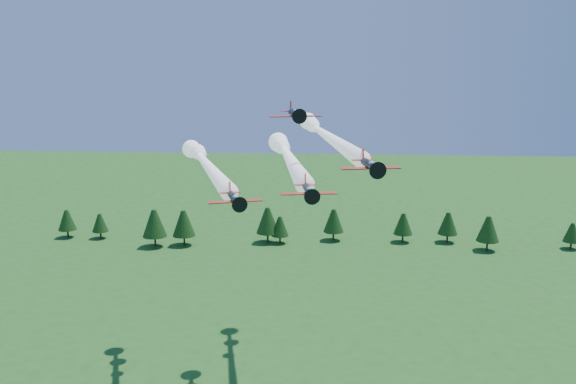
# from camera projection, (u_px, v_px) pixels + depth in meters

# --- Properties ---
(plane_lead) EXTENTS (12.62, 50.52, 3.70)m
(plane_lead) POSITION_uv_depth(u_px,v_px,m) (288.00, 155.00, 106.30)
(plane_lead) COLOR black
(plane_lead) RESTS_ON ground
(plane_left) EXTENTS (21.27, 52.23, 3.70)m
(plane_left) POSITION_uv_depth(u_px,v_px,m) (205.00, 162.00, 114.71)
(plane_left) COLOR black
(plane_left) RESTS_ON ground
(plane_right) EXTENTS (16.82, 61.60, 3.70)m
(plane_right) POSITION_uv_depth(u_px,v_px,m) (325.00, 135.00, 120.34)
(plane_right) COLOR black
(plane_right) RESTS_ON ground
(plane_slot) EXTENTS (7.63, 8.40, 2.67)m
(plane_slot) POSITION_uv_depth(u_px,v_px,m) (295.00, 114.00, 92.06)
(plane_slot) COLOR black
(plane_slot) RESTS_ON ground
(treeline) EXTENTS (166.68, 17.86, 11.86)m
(treeline) POSITION_uv_depth(u_px,v_px,m) (289.00, 224.00, 203.11)
(treeline) COLOR #382314
(treeline) RESTS_ON ground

